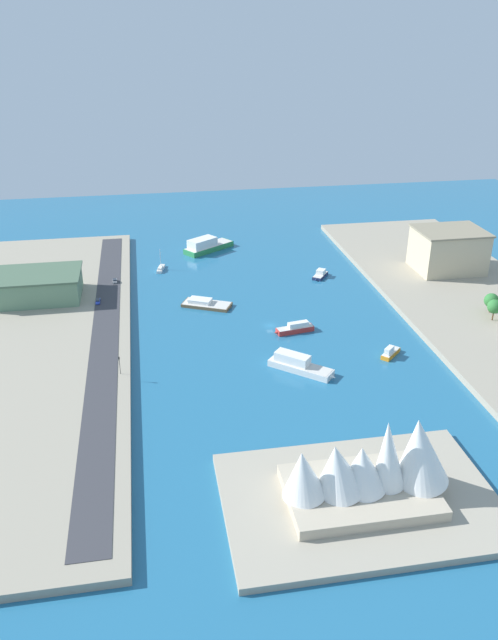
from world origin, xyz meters
TOP-DOWN VIEW (x-y plane):
  - ground_plane at (0.00, 0.00)m, footprint 440.00×440.00m
  - quay_west at (-89.72, 0.00)m, footprint 70.00×240.00m
  - quay_east at (89.72, 0.00)m, footprint 70.00×240.00m
  - peninsula_point at (-1.86, 103.56)m, footprint 68.70×46.08m
  - road_strip at (64.01, 0.00)m, footprint 10.14×228.00m
  - patrol_launch_navy at (-33.81, -46.90)m, footprint 9.54×10.91m
  - ferry_white_commuter at (-2.59, 36.17)m, footprint 21.38×19.69m
  - barge_flat_brown at (23.31, -23.18)m, footprint 22.03×16.45m
  - water_taxi_orange at (-37.95, 31.85)m, footprint 9.58×9.36m
  - sailboat_small_white at (39.97, -69.17)m, footprint 4.68×11.13m
  - tugboat_red at (-8.52, 7.17)m, footprint 16.44×6.43m
  - ferry_green_doubledeck at (15.02, -93.31)m, footprint 27.73×23.13m
  - office_block_beige at (-93.57, -40.57)m, footprint 31.16×25.39m
  - terminal_long_green at (93.44, -38.52)m, footprint 37.75×26.13m
  - sedan_silver at (61.34, -50.49)m, footprint 2.00×4.33m
  - hatchback_blue at (67.87, -28.66)m, footprint 1.85×5.06m
  - traffic_light_waterfront at (57.91, 32.50)m, footprint 0.36×0.36m
  - opera_landmark at (-3.62, 103.56)m, footprint 43.50×24.32m
  - park_tree_cluster at (-88.14, 11.34)m, footprint 8.39×12.73m

SIDE VIEW (x-z plane):
  - ground_plane at x=0.00m, z-range 0.00..0.00m
  - sailboat_small_white at x=39.97m, z-range -4.35..6.11m
  - peninsula_point at x=-1.86m, z-range 0.00..2.00m
  - barge_flat_brown at x=23.31m, z-range -0.42..2.60m
  - quay_west at x=-89.72m, z-range 0.00..2.43m
  - quay_east at x=89.72m, z-range 0.00..2.43m
  - patrol_launch_navy at x=-33.81m, z-range -0.49..3.14m
  - water_taxi_orange at x=-37.95m, z-range -0.63..3.41m
  - tugboat_red at x=-8.52m, z-range -0.46..3.50m
  - ferry_white_commuter at x=-2.59m, z-range -0.64..5.04m
  - road_strip at x=64.01m, z-range 2.43..2.58m
  - ferry_green_doubledeck at x=15.02m, z-range -0.73..6.54m
  - hatchback_blue at x=67.87m, z-range 2.57..4.01m
  - sedan_silver at x=61.34m, z-range 2.55..4.11m
  - traffic_light_waterfront at x=57.91m, z-range 3.52..10.02m
  - park_tree_cluster at x=-88.14m, z-range 3.62..12.30m
  - terminal_long_green at x=93.44m, z-range 2.46..13.57m
  - opera_landmark at x=-3.62m, z-range -0.48..22.11m
  - office_block_beige at x=-93.57m, z-range 2.46..21.99m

